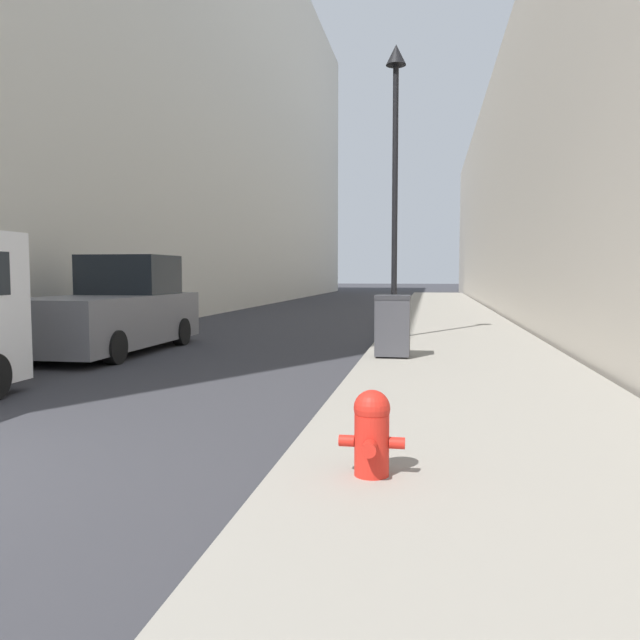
{
  "coord_description": "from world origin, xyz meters",
  "views": [
    {
      "loc": [
        4.61,
        -3.72,
        1.7
      ],
      "look_at": [
        0.81,
        17.95,
        0.05
      ],
      "focal_mm": 35.0,
      "sensor_mm": 36.0,
      "label": 1
    }
  ],
  "objects_px": {
    "trash_bin": "(393,325)",
    "lamppost": "(395,146)",
    "pickup_truck": "(115,311)",
    "fire_hydrant": "(372,431)"
  },
  "relations": [
    {
      "from": "lamppost",
      "to": "pickup_truck",
      "type": "relative_size",
      "value": 1.35
    },
    {
      "from": "trash_bin",
      "to": "lamppost",
      "type": "height_order",
      "value": "lamppost"
    },
    {
      "from": "trash_bin",
      "to": "fire_hydrant",
      "type": "bearing_deg",
      "value": -88.0
    },
    {
      "from": "lamppost",
      "to": "pickup_truck",
      "type": "xyz_separation_m",
      "value": [
        -5.86,
        -2.64,
        -3.83
      ]
    },
    {
      "from": "fire_hydrant",
      "to": "pickup_truck",
      "type": "xyz_separation_m",
      "value": [
        -6.28,
        7.76,
        0.39
      ]
    },
    {
      "from": "fire_hydrant",
      "to": "lamppost",
      "type": "distance_m",
      "value": 11.23
    },
    {
      "from": "trash_bin",
      "to": "lamppost",
      "type": "relative_size",
      "value": 0.17
    },
    {
      "from": "fire_hydrant",
      "to": "lamppost",
      "type": "height_order",
      "value": "lamppost"
    },
    {
      "from": "fire_hydrant",
      "to": "lamppost",
      "type": "bearing_deg",
      "value": 92.29
    },
    {
      "from": "trash_bin",
      "to": "pickup_truck",
      "type": "height_order",
      "value": "pickup_truck"
    }
  ]
}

